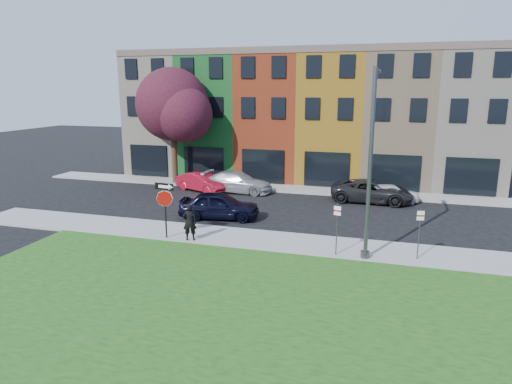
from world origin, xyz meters
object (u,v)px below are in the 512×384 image
(stop_sign, at_px, (165,199))
(man, at_px, (190,222))
(street_lamp, at_px, (370,165))
(sedan_near, at_px, (219,205))

(stop_sign, relative_size, man, 1.51)
(street_lamp, bearing_deg, sedan_near, 154.84)
(stop_sign, bearing_deg, man, 7.07)
(sedan_near, height_order, street_lamp, street_lamp)
(stop_sign, bearing_deg, street_lamp, 7.49)
(stop_sign, height_order, sedan_near, stop_sign)
(sedan_near, bearing_deg, man, 172.66)
(man, height_order, sedan_near, man)
(man, bearing_deg, street_lamp, 164.49)
(stop_sign, height_order, man, stop_sign)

